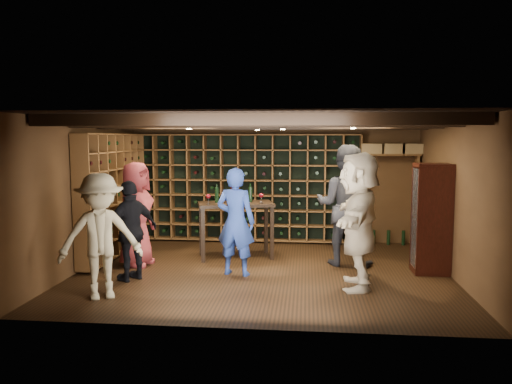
# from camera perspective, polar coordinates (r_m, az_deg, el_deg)

# --- Properties ---
(ground) EXTENTS (6.00, 6.00, 0.00)m
(ground) POSITION_cam_1_polar(r_m,az_deg,el_deg) (8.31, 0.73, -9.05)
(ground) COLOR black
(ground) RESTS_ON ground
(room_shell) EXTENTS (6.00, 6.00, 6.00)m
(room_shell) POSITION_cam_1_polar(r_m,az_deg,el_deg) (8.07, 0.79, 7.86)
(room_shell) COLOR #4D311A
(room_shell) RESTS_ON ground
(wine_rack_back) EXTENTS (4.65, 0.30, 2.20)m
(wine_rack_back) POSITION_cam_1_polar(r_m,az_deg,el_deg) (10.44, -1.00, 0.51)
(wine_rack_back) COLOR brown
(wine_rack_back) RESTS_ON ground
(wine_rack_left) EXTENTS (0.30, 2.65, 2.20)m
(wine_rack_left) POSITION_cam_1_polar(r_m,az_deg,el_deg) (9.55, -15.97, -0.26)
(wine_rack_left) COLOR brown
(wine_rack_left) RESTS_ON ground
(crate_shelf) EXTENTS (1.20, 0.32, 2.07)m
(crate_shelf) POSITION_cam_1_polar(r_m,az_deg,el_deg) (10.46, 15.17, 2.60)
(crate_shelf) COLOR brown
(crate_shelf) RESTS_ON ground
(display_cabinet) EXTENTS (0.55, 0.50, 1.75)m
(display_cabinet) POSITION_cam_1_polar(r_m,az_deg,el_deg) (8.53, 19.37, -3.12)
(display_cabinet) COLOR black
(display_cabinet) RESTS_ON ground
(man_blue_shirt) EXTENTS (0.70, 0.54, 1.72)m
(man_blue_shirt) POSITION_cam_1_polar(r_m,az_deg,el_deg) (7.94, -2.33, -3.41)
(man_blue_shirt) COLOR navy
(man_blue_shirt) RESTS_ON ground
(man_grey_suit) EXTENTS (1.17, 1.01, 2.07)m
(man_grey_suit) POSITION_cam_1_polar(r_m,az_deg,el_deg) (8.68, 10.11, -1.51)
(man_grey_suit) COLOR black
(man_grey_suit) RESTS_ON ground
(guest_red_floral) EXTENTS (0.69, 0.94, 1.78)m
(guest_red_floral) POSITION_cam_1_polar(r_m,az_deg,el_deg) (8.77, -13.52, -2.46)
(guest_red_floral) COLOR maroon
(guest_red_floral) RESTS_ON ground
(guest_woman_black) EXTENTS (0.84, 0.95, 1.54)m
(guest_woman_black) POSITION_cam_1_polar(r_m,az_deg,el_deg) (7.90, -14.07, -4.30)
(guest_woman_black) COLOR black
(guest_woman_black) RESTS_ON ground
(guest_khaki) EXTENTS (1.28, 1.08, 1.71)m
(guest_khaki) POSITION_cam_1_polar(r_m,az_deg,el_deg) (7.10, -17.36, -4.87)
(guest_khaki) COLOR #9B8E6B
(guest_khaki) RESTS_ON ground
(guest_beige) EXTENTS (0.75, 1.89, 1.99)m
(guest_beige) POSITION_cam_1_polar(r_m,az_deg,el_deg) (7.40, 11.62, -3.19)
(guest_beige) COLOR tan
(guest_beige) RESTS_ON ground
(tasting_table) EXTENTS (1.47, 1.00, 1.29)m
(tasting_table) POSITION_cam_1_polar(r_m,az_deg,el_deg) (9.09, -2.35, -2.05)
(tasting_table) COLOR black
(tasting_table) RESTS_ON ground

